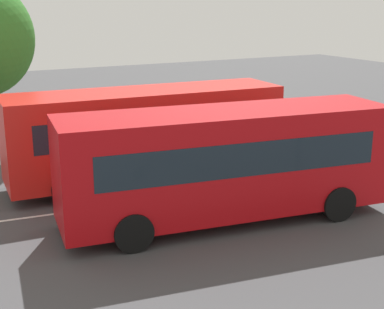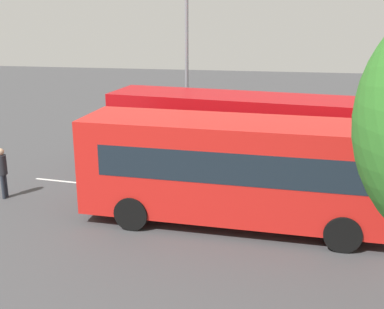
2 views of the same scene
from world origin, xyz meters
TOP-DOWN VIEW (x-y plane):
  - ground_plane at (0.00, 0.00)m, footprint 70.75×70.75m
  - bus_far_left at (-0.15, -2.29)m, footprint 9.67×3.68m
  - bus_center_left at (-0.71, 2.05)m, footprint 9.57×3.02m
  - pedestrian at (7.39, 1.25)m, footprint 0.33×0.33m
  - lane_stripe_outer_left at (0.00, 0.00)m, footprint 14.54×1.72m

SIDE VIEW (x-z plane):
  - ground_plane at x=0.00m, z-range 0.00..0.00m
  - lane_stripe_outer_left at x=0.00m, z-range 0.00..0.01m
  - pedestrian at x=7.39m, z-range 0.17..1.95m
  - bus_far_left at x=-0.15m, z-range 0.17..3.38m
  - bus_center_left at x=-0.71m, z-range 0.17..3.38m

